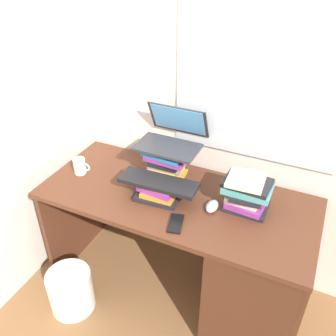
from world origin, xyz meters
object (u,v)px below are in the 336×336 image
at_px(keyboard, 159,182).
at_px(mug, 80,166).
at_px(book_stack_tall, 167,163).
at_px(book_stack_side, 247,193).
at_px(desk, 237,264).
at_px(book_stack_keyboard_riser, 159,191).
at_px(computer_mouse, 212,206).
at_px(cell_phone, 176,223).
at_px(wastebasket, 71,291).
at_px(laptop, 172,135).

bearing_deg(keyboard, mug, 176.26).
height_order(book_stack_tall, book_stack_side, book_stack_tall).
distance_m(desk, book_stack_keyboard_riser, 0.60).
distance_m(computer_mouse, cell_phone, 0.22).
relative_size(desk, book_stack_side, 6.08).
bearing_deg(wastebasket, book_stack_side, 28.60).
bearing_deg(book_stack_keyboard_riser, desk, 2.40).
xyz_separation_m(book_stack_tall, book_stack_keyboard_riser, (0.04, -0.18, -0.07)).
bearing_deg(wastebasket, desk, 23.13).
bearing_deg(computer_mouse, cell_phone, -123.42).
xyz_separation_m(book_stack_tall, laptop, (0.00, 0.06, 0.15)).
xyz_separation_m(laptop, computer_mouse, (0.33, -0.22, -0.23)).
distance_m(desk, cell_phone, 0.48).
relative_size(book_stack_side, mug, 2.27).
bearing_deg(mug, book_stack_side, 6.03).
distance_m(keyboard, mug, 0.53).
distance_m(book_stack_side, keyboard, 0.46).
xyz_separation_m(book_stack_tall, keyboard, (0.04, -0.18, -0.01)).
distance_m(book_stack_side, computer_mouse, 0.19).
bearing_deg(mug, book_stack_tall, 19.27).
bearing_deg(mug, keyboard, -1.33).
distance_m(keyboard, cell_phone, 0.25).
bearing_deg(laptop, book_stack_keyboard_riser, -81.90).
bearing_deg(book_stack_side, computer_mouse, -149.62).
bearing_deg(wastebasket, cell_phone, 18.51).
bearing_deg(wastebasket, keyboard, 40.31).
xyz_separation_m(mug, cell_phone, (0.69, -0.17, -0.04)).
bearing_deg(book_stack_tall, book_stack_keyboard_riser, -77.89).
distance_m(mug, wastebasket, 0.75).
height_order(book_stack_tall, keyboard, book_stack_tall).
relative_size(book_stack_side, cell_phone, 1.82).
bearing_deg(keyboard, computer_mouse, 2.74).
xyz_separation_m(book_stack_side, computer_mouse, (-0.15, -0.09, -0.08)).
height_order(keyboard, cell_phone, keyboard).
bearing_deg(wastebasket, book_stack_tall, 54.54).
xyz_separation_m(desk, book_stack_tall, (-0.51, 0.16, 0.44)).
xyz_separation_m(book_stack_keyboard_riser, wastebasket, (-0.42, -0.36, -0.64)).
relative_size(laptop, cell_phone, 2.57).
height_order(desk, laptop, laptop).
bearing_deg(computer_mouse, book_stack_keyboard_riser, -175.34).
relative_size(computer_mouse, mug, 0.96).
relative_size(book_stack_keyboard_riser, mug, 2.29).
height_order(book_stack_keyboard_riser, mug, mug).
bearing_deg(book_stack_keyboard_riser, wastebasket, -139.55).
height_order(desk, book_stack_tall, book_stack_tall).
xyz_separation_m(book_stack_keyboard_riser, laptop, (-0.03, 0.24, 0.21)).
bearing_deg(book_stack_keyboard_riser, laptop, 98.10).
relative_size(book_stack_side, wastebasket, 0.91).
bearing_deg(keyboard, desk, 0.31).
bearing_deg(book_stack_side, desk, -75.51).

